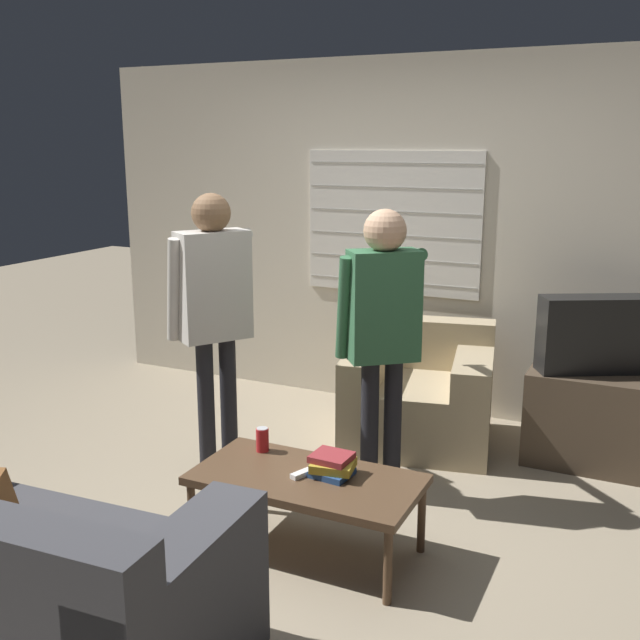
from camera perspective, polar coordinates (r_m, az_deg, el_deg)
ground_plane at (r=4.09m, az=-2.43°, el=-15.17°), size 16.00×16.00×0.00m
wall_back at (r=5.51m, az=7.29°, el=6.27°), size 5.20×0.08×2.55m
couch_blue at (r=3.22m, az=-22.34°, el=-18.35°), size 1.70×0.96×0.81m
armchair_beige at (r=5.05m, az=7.58°, el=-5.64°), size 1.09×1.04×0.77m
coffee_table at (r=3.67m, az=-1.03°, el=-12.31°), size 1.09×0.55×0.40m
tv_stand at (r=5.00m, az=20.63°, el=-6.89°), size 0.87×0.59×0.59m
tv at (r=4.85m, az=21.13°, el=-1.01°), size 0.83×0.57×0.47m
person_left_standing at (r=4.37m, az=-8.14°, el=1.56°), size 0.58×0.77×1.68m
person_right_standing at (r=4.05m, az=4.79°, el=0.12°), size 0.47×0.79×1.62m
book_stack at (r=3.65m, az=0.95°, el=-10.99°), size 0.22×0.20×0.10m
soda_can at (r=3.92m, az=-4.41°, el=-9.07°), size 0.07×0.07×0.13m
spare_remote at (r=3.65m, az=-1.33°, el=-11.61°), size 0.08×0.14×0.02m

